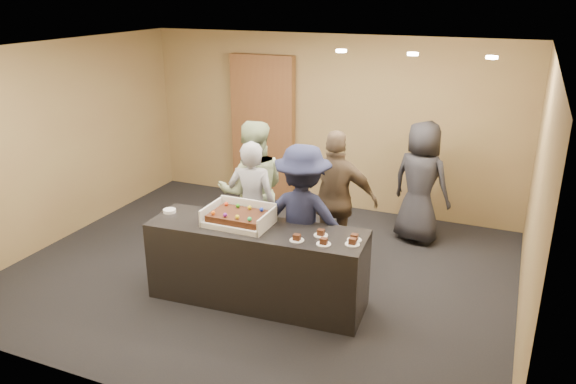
{
  "coord_description": "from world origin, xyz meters",
  "views": [
    {
      "loc": [
        2.76,
        -5.65,
        3.33
      ],
      "look_at": [
        0.37,
        0.0,
        1.09
      ],
      "focal_mm": 35.0,
      "sensor_mm": 36.0,
      "label": 1
    }
  ],
  "objects_px": {
    "cake_box": "(240,219)",
    "sheet_cake": "(238,216)",
    "plate_stack": "(170,211)",
    "person_sage_man": "(253,191)",
    "serving_counter": "(257,265)",
    "person_server_grey": "(252,206)",
    "storage_cabinet": "(263,128)",
    "person_navy_man": "(303,220)",
    "person_brown_extra": "(336,200)",
    "person_dark_suit": "(421,182)"
  },
  "relations": [
    {
      "from": "person_brown_extra",
      "to": "person_dark_suit",
      "type": "relative_size",
      "value": 1.03
    },
    {
      "from": "cake_box",
      "to": "sheet_cake",
      "type": "xyz_separation_m",
      "value": [
        -0.0,
        -0.03,
        0.05
      ]
    },
    {
      "from": "sheet_cake",
      "to": "person_sage_man",
      "type": "relative_size",
      "value": 0.33
    },
    {
      "from": "person_sage_man",
      "to": "person_brown_extra",
      "type": "height_order",
      "value": "person_sage_man"
    },
    {
      "from": "serving_counter",
      "to": "person_server_grey",
      "type": "height_order",
      "value": "person_server_grey"
    },
    {
      "from": "serving_counter",
      "to": "person_server_grey",
      "type": "xyz_separation_m",
      "value": [
        -0.42,
        0.75,
        0.37
      ]
    },
    {
      "from": "plate_stack",
      "to": "person_navy_man",
      "type": "height_order",
      "value": "person_navy_man"
    },
    {
      "from": "plate_stack",
      "to": "person_sage_man",
      "type": "xyz_separation_m",
      "value": [
        0.58,
        0.99,
        -0.01
      ]
    },
    {
      "from": "serving_counter",
      "to": "storage_cabinet",
      "type": "height_order",
      "value": "storage_cabinet"
    },
    {
      "from": "person_server_grey",
      "to": "person_sage_man",
      "type": "distance_m",
      "value": 0.28
    },
    {
      "from": "cake_box",
      "to": "person_navy_man",
      "type": "distance_m",
      "value": 0.72
    },
    {
      "from": "sheet_cake",
      "to": "storage_cabinet",
      "type": "bearing_deg",
      "value": 110.61
    },
    {
      "from": "plate_stack",
      "to": "person_brown_extra",
      "type": "distance_m",
      "value": 2.0
    },
    {
      "from": "serving_counter",
      "to": "cake_box",
      "type": "distance_m",
      "value": 0.54
    },
    {
      "from": "cake_box",
      "to": "plate_stack",
      "type": "height_order",
      "value": "cake_box"
    },
    {
      "from": "storage_cabinet",
      "to": "person_dark_suit",
      "type": "relative_size",
      "value": 1.39
    },
    {
      "from": "person_navy_man",
      "to": "plate_stack",
      "type": "bearing_deg",
      "value": 10.11
    },
    {
      "from": "storage_cabinet",
      "to": "cake_box",
      "type": "relative_size",
      "value": 3.33
    },
    {
      "from": "person_sage_man",
      "to": "person_navy_man",
      "type": "xyz_separation_m",
      "value": [
        0.89,
        -0.54,
        -0.04
      ]
    },
    {
      "from": "storage_cabinet",
      "to": "person_sage_man",
      "type": "xyz_separation_m",
      "value": [
        0.84,
        -2.09,
        -0.27
      ]
    },
    {
      "from": "plate_stack",
      "to": "person_navy_man",
      "type": "xyz_separation_m",
      "value": [
        1.47,
        0.45,
        -0.05
      ]
    },
    {
      "from": "sheet_cake",
      "to": "cake_box",
      "type": "bearing_deg",
      "value": 89.04
    },
    {
      "from": "serving_counter",
      "to": "person_navy_man",
      "type": "xyz_separation_m",
      "value": [
        0.36,
        0.45,
        0.42
      ]
    },
    {
      "from": "cake_box",
      "to": "person_brown_extra",
      "type": "xyz_separation_m",
      "value": [
        0.73,
        1.14,
        -0.07
      ]
    },
    {
      "from": "person_brown_extra",
      "to": "plate_stack",
      "type": "bearing_deg",
      "value": 26.55
    },
    {
      "from": "serving_counter",
      "to": "person_navy_man",
      "type": "distance_m",
      "value": 0.72
    },
    {
      "from": "person_server_grey",
      "to": "sheet_cake",
      "type": "bearing_deg",
      "value": 94.91
    },
    {
      "from": "plate_stack",
      "to": "person_brown_extra",
      "type": "relative_size",
      "value": 0.08
    },
    {
      "from": "cake_box",
      "to": "person_brown_extra",
      "type": "height_order",
      "value": "person_brown_extra"
    },
    {
      "from": "plate_stack",
      "to": "person_brown_extra",
      "type": "bearing_deg",
      "value": 35.81
    },
    {
      "from": "serving_counter",
      "to": "person_brown_extra",
      "type": "distance_m",
      "value": 1.35
    },
    {
      "from": "cake_box",
      "to": "plate_stack",
      "type": "bearing_deg",
      "value": -178.21
    },
    {
      "from": "serving_counter",
      "to": "sheet_cake",
      "type": "distance_m",
      "value": 0.59
    },
    {
      "from": "serving_counter",
      "to": "plate_stack",
      "type": "height_order",
      "value": "plate_stack"
    },
    {
      "from": "sheet_cake",
      "to": "person_sage_man",
      "type": "bearing_deg",
      "value": 107.81
    },
    {
      "from": "storage_cabinet",
      "to": "person_brown_extra",
      "type": "height_order",
      "value": "storage_cabinet"
    },
    {
      "from": "person_server_grey",
      "to": "person_navy_man",
      "type": "relative_size",
      "value": 0.94
    },
    {
      "from": "plate_stack",
      "to": "person_sage_man",
      "type": "relative_size",
      "value": 0.08
    },
    {
      "from": "storage_cabinet",
      "to": "person_brown_extra",
      "type": "relative_size",
      "value": 1.35
    },
    {
      "from": "sheet_cake",
      "to": "person_server_grey",
      "type": "distance_m",
      "value": 0.79
    },
    {
      "from": "storage_cabinet",
      "to": "person_sage_man",
      "type": "distance_m",
      "value": 2.27
    },
    {
      "from": "person_navy_man",
      "to": "person_brown_extra",
      "type": "xyz_separation_m",
      "value": [
        0.15,
        0.72,
        0.0
      ]
    },
    {
      "from": "serving_counter",
      "to": "storage_cabinet",
      "type": "xyz_separation_m",
      "value": [
        -1.37,
        3.08,
        0.73
      ]
    },
    {
      "from": "sheet_cake",
      "to": "person_navy_man",
      "type": "xyz_separation_m",
      "value": [
        0.57,
        0.45,
        -0.12
      ]
    },
    {
      "from": "storage_cabinet",
      "to": "person_navy_man",
      "type": "xyz_separation_m",
      "value": [
        1.73,
        -2.63,
        -0.31
      ]
    },
    {
      "from": "cake_box",
      "to": "person_server_grey",
      "type": "height_order",
      "value": "person_server_grey"
    },
    {
      "from": "person_brown_extra",
      "to": "storage_cabinet",
      "type": "bearing_deg",
      "value": -54.6
    },
    {
      "from": "cake_box",
      "to": "person_sage_man",
      "type": "bearing_deg",
      "value": 108.29
    },
    {
      "from": "person_brown_extra",
      "to": "person_dark_suit",
      "type": "height_order",
      "value": "person_brown_extra"
    },
    {
      "from": "plate_stack",
      "to": "person_sage_man",
      "type": "height_order",
      "value": "person_sage_man"
    }
  ]
}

